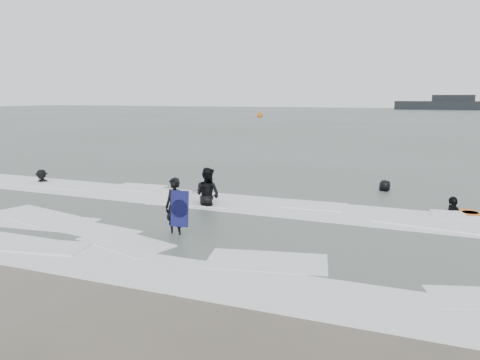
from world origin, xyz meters
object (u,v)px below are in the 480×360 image
at_px(surfer_breaker, 42,184).
at_px(surfer_right_far, 385,192).
at_px(surfer_wading, 208,207).
at_px(vessel_horizon, 453,104).
at_px(buoy, 260,115).
at_px(surfer_right_near, 453,213).
at_px(surfer_centre, 175,236).

relative_size(surfer_breaker, surfer_right_far, 0.90).
height_order(surfer_wading, vessel_horizon, vessel_horizon).
relative_size(surfer_breaker, buoy, 0.90).
bearing_deg(surfer_right_near, buoy, -122.39).
bearing_deg(surfer_centre, surfer_right_near, 48.09).
distance_m(surfer_wading, vessel_horizon, 138.05).
height_order(surfer_wading, buoy, buoy).
bearing_deg(surfer_wading, buoy, -58.21).
bearing_deg(buoy, surfer_breaker, -77.41).
xyz_separation_m(surfer_wading, surfer_breaker, (-8.69, 1.13, 0.00)).
bearing_deg(surfer_right_far, surfer_wading, -10.52).
relative_size(surfer_breaker, vessel_horizon, 0.05).
bearing_deg(surfer_right_far, surfer_right_near, 78.19).
height_order(surfer_breaker, surfer_right_near, surfer_right_near).
xyz_separation_m(surfer_right_near, buoy, (-31.45, 65.87, 0.42)).
height_order(surfer_centre, surfer_right_near, surfer_right_near).
bearing_deg(surfer_centre, buoy, 117.61).
xyz_separation_m(surfer_breaker, surfer_right_far, (14.03, 3.93, 0.00)).
bearing_deg(buoy, surfer_right_far, -65.33).
distance_m(surfer_centre, surfer_right_far, 9.62).
distance_m(surfer_wading, buoy, 72.26).
height_order(surfer_right_far, vessel_horizon, vessel_horizon).
xyz_separation_m(surfer_breaker, surfer_right_near, (16.45, 1.26, 0.00)).
bearing_deg(vessel_horizon, surfer_wading, -94.38).
xyz_separation_m(surfer_centre, surfer_right_near, (7.05, 5.77, 0.00)).
height_order(surfer_breaker, surfer_right_far, surfer_right_far).
xyz_separation_m(surfer_centre, surfer_wading, (-0.72, 3.37, 0.00)).
xyz_separation_m(surfer_wading, vessel_horizon, (10.55, 137.63, 1.62)).
distance_m(surfer_right_near, vessel_horizon, 135.28).
relative_size(surfer_centre, buoy, 1.00).
xyz_separation_m(surfer_centre, surfer_breaker, (-9.40, 4.50, 0.00)).
relative_size(surfer_right_near, surfer_right_far, 1.04).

